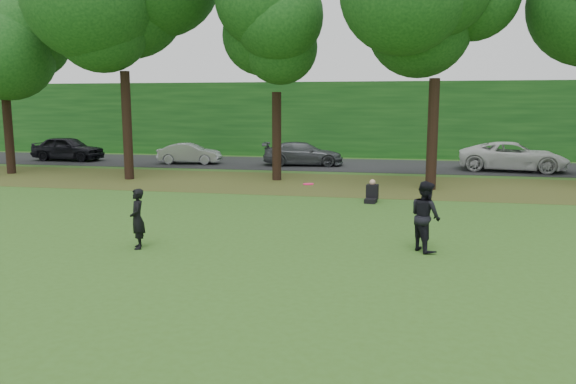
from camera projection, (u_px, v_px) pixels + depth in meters
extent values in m
plane|color=#33581B|center=(274.00, 267.00, 12.56)|extent=(120.00, 120.00, 0.00)
cube|color=#4C421B|center=(338.00, 184.00, 25.14)|extent=(60.00, 7.00, 0.01)
cube|color=black|center=(353.00, 165.00, 32.89)|extent=(70.00, 7.00, 0.02)
cube|color=#123F14|center=(361.00, 119.00, 38.30)|extent=(70.00, 3.00, 5.00)
imported|color=black|center=(137.00, 219.00, 14.01)|extent=(0.58, 0.66, 1.52)
imported|color=black|center=(425.00, 216.00, 13.76)|extent=(1.01, 1.07, 1.75)
imported|color=black|center=(68.00, 148.00, 35.28)|extent=(4.54, 1.97, 1.53)
imported|color=#9C9EA3|center=(190.00, 153.00, 33.49)|extent=(3.82, 1.67, 1.22)
imported|color=#484B50|center=(303.00, 154.00, 32.61)|extent=(4.85, 2.45, 1.35)
imported|color=silver|center=(513.00, 156.00, 29.95)|extent=(5.81, 3.23, 1.54)
cylinder|color=#F71459|center=(308.00, 184.00, 13.99)|extent=(0.33, 0.33, 0.04)
cube|color=black|center=(371.00, 201.00, 20.54)|extent=(0.47, 0.61, 0.16)
cube|color=black|center=(372.00, 192.00, 20.76)|extent=(0.46, 0.39, 0.56)
sphere|color=tan|center=(372.00, 182.00, 20.70)|extent=(0.22, 0.22, 0.22)
cylinder|color=black|center=(9.00, 132.00, 28.69)|extent=(0.44, 0.44, 4.28)
sphere|color=#123F14|center=(1.00, 31.00, 27.90)|extent=(6.00, 6.00, 6.00)
cylinder|color=black|center=(127.00, 126.00, 26.49)|extent=(0.44, 0.44, 5.08)
cylinder|color=black|center=(277.00, 137.00, 26.27)|extent=(0.44, 0.44, 4.12)
sphere|color=#123F14|center=(276.00, 31.00, 25.52)|extent=(5.80, 5.80, 5.80)
cylinder|color=black|center=(432.00, 135.00, 23.32)|extent=(0.44, 0.44, 4.62)
sphere|color=#123F14|center=(438.00, 0.00, 22.47)|extent=(6.60, 6.60, 6.60)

